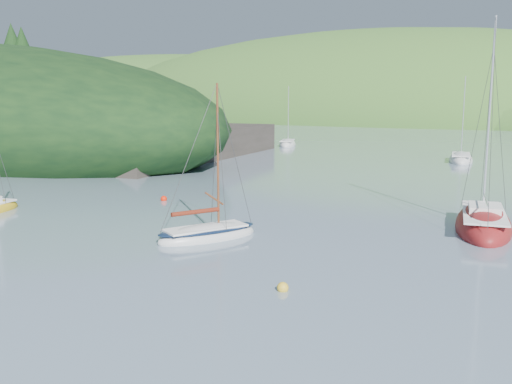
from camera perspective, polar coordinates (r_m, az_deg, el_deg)
The scene contains 6 objects.
ground at distance 25.54m, azimuth -7.84°, elevation -7.53°, with size 700.00×700.00×0.00m, color slate.
daysailer_white at distance 30.45m, azimuth -4.88°, elevation -4.27°, with size 4.22×6.04×8.74m.
sloop_red at distance 34.81m, azimuth 21.75°, elevation -3.13°, with size 5.05×9.18×12.89m.
distant_sloop_a at distance 70.00m, azimuth 19.79°, elevation 3.02°, with size 4.32×7.82×10.58m.
distant_sloop_c at distance 87.56m, azimuth 3.17°, elevation 4.77°, with size 5.00×7.23×9.77m.
mooring_buoys at distance 30.24m, azimuth -0.31°, elevation -4.50°, with size 26.78×12.41×0.46m.
Camera 1 is at (16.19, -18.29, 7.47)m, focal length 40.00 mm.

